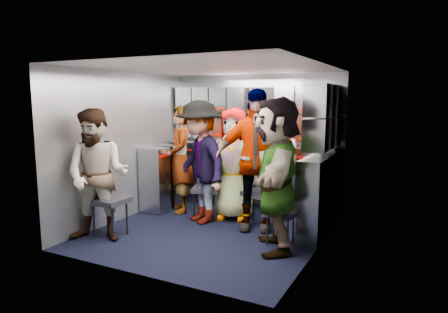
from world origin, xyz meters
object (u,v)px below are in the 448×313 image
at_px(jump_seat_near_right, 281,215).
at_px(attendant_arc_c, 233,164).
at_px(attendant_standing, 181,159).
at_px(jump_seat_mid_right, 260,195).
at_px(attendant_arc_a, 98,176).
at_px(jump_seat_mid_left, 207,191).
at_px(jump_seat_near_left, 110,202).
at_px(jump_seat_center, 239,187).
at_px(attendant_arc_b, 200,162).
at_px(attendant_arc_d, 255,160).
at_px(attendant_arc_e, 276,175).

xyz_separation_m(jump_seat_near_right, attendant_arc_c, (-0.95, 0.68, 0.44)).
bearing_deg(attendant_arc_c, attendant_standing, 171.15).
relative_size(jump_seat_mid_right, jump_seat_near_right, 1.24).
bearing_deg(attendant_arc_a, jump_seat_mid_left, 42.14).
relative_size(jump_seat_near_left, jump_seat_center, 1.04).
bearing_deg(attendant_arc_b, jump_seat_mid_right, 47.72).
height_order(jump_seat_mid_right, jump_seat_near_right, jump_seat_mid_right).
height_order(jump_seat_near_right, attendant_arc_a, attendant_arc_a).
relative_size(attendant_arc_a, attendant_arc_b, 0.95).
height_order(jump_seat_mid_left, attendant_arc_d, attendant_arc_d).
bearing_deg(attendant_standing, attendant_arc_e, 28.53).
height_order(jump_seat_near_right, attendant_standing, attendant_standing).
distance_m(jump_seat_center, attendant_arc_b, 0.77).
bearing_deg(attendant_standing, attendant_arc_d, 41.94).
height_order(attendant_standing, attendant_arc_d, attendant_arc_d).
height_order(jump_seat_center, jump_seat_near_right, jump_seat_center).
distance_m(jump_seat_center, jump_seat_near_right, 1.28).
bearing_deg(jump_seat_near_right, jump_seat_near_left, -161.11).
bearing_deg(attendant_arc_b, jump_seat_center, 88.59).
xyz_separation_m(jump_seat_near_left, jump_seat_mid_left, (0.72, 1.19, -0.03)).
relative_size(attendant_standing, attendant_arc_e, 0.92).
bearing_deg(attendant_arc_d, jump_seat_mid_right, 73.61).
relative_size(jump_seat_mid_right, attendant_arc_d, 0.27).
relative_size(attendant_arc_a, attendant_arc_e, 0.92).
distance_m(jump_seat_near_left, jump_seat_mid_right, 1.97).
xyz_separation_m(attendant_arc_c, attendant_arc_d, (0.46, -0.30, 0.13)).
height_order(jump_seat_mid_right, attendant_arc_c, attendant_arc_c).
bearing_deg(jump_seat_near_left, jump_seat_mid_left, 58.80).
bearing_deg(jump_seat_mid_left, attendant_arc_b, -90.00).
distance_m(jump_seat_near_right, attendant_arc_b, 1.42).
bearing_deg(attendant_arc_a, attendant_arc_c, 35.44).
xyz_separation_m(jump_seat_center, attendant_arc_d, (0.46, -0.48, 0.51)).
bearing_deg(jump_seat_near_left, attendant_arc_c, 52.18).
relative_size(attendant_arc_d, attendant_arc_e, 1.06).
height_order(jump_seat_near_left, jump_seat_mid_right, jump_seat_near_left).
bearing_deg(jump_seat_mid_right, attendant_arc_d, -90.00).
xyz_separation_m(jump_seat_mid_left, attendant_arc_c, (0.34, 0.18, 0.39)).
bearing_deg(jump_seat_near_left, jump_seat_near_right, 18.89).
xyz_separation_m(attendant_arc_c, attendant_arc_e, (0.95, -0.86, 0.08)).
bearing_deg(jump_seat_mid_left, jump_seat_near_left, -121.20).
xyz_separation_m(jump_seat_center, attendant_arc_b, (-0.34, -0.54, 0.43)).
bearing_deg(attendant_arc_a, attendant_arc_d, 19.39).
bearing_deg(attendant_arc_c, jump_seat_center, 78.43).
bearing_deg(jump_seat_near_left, attendant_arc_e, 14.19).
bearing_deg(attendant_arc_d, attendant_arc_c, 130.56).
height_order(jump_seat_mid_left, jump_seat_center, jump_seat_center).
bearing_deg(jump_seat_center, attendant_arc_a, -121.58).
relative_size(attendant_arc_b, attendant_arc_c, 1.07).
relative_size(jump_seat_mid_left, jump_seat_mid_right, 0.98).
distance_m(jump_seat_center, attendant_arc_a, 2.07).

